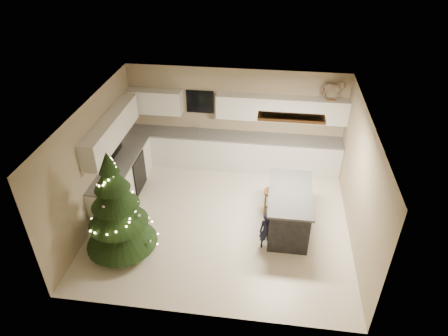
{
  "coord_description": "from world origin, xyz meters",
  "views": [
    {
      "loc": [
        0.95,
        -6.73,
        5.85
      ],
      "look_at": [
        0.0,
        0.35,
        1.15
      ],
      "focal_mm": 32.0,
      "sensor_mm": 36.0,
      "label": 1
    }
  ],
  "objects_px": {
    "island": "(289,210)",
    "toddler": "(266,231)",
    "christmas_tree": "(117,213)",
    "rocking_horse": "(333,89)",
    "bar_stool": "(271,197)"
  },
  "relations": [
    {
      "from": "christmas_tree",
      "to": "toddler",
      "type": "relative_size",
      "value": 2.81
    },
    {
      "from": "island",
      "to": "toddler",
      "type": "relative_size",
      "value": 2.07
    },
    {
      "from": "bar_stool",
      "to": "toddler",
      "type": "relative_size",
      "value": 0.8
    },
    {
      "from": "toddler",
      "to": "island",
      "type": "bearing_deg",
      "value": 48.82
    },
    {
      "from": "island",
      "to": "bar_stool",
      "type": "distance_m",
      "value": 0.54
    },
    {
      "from": "toddler",
      "to": "rocking_horse",
      "type": "xyz_separation_m",
      "value": [
        1.3,
        3.03,
        1.85
      ]
    },
    {
      "from": "christmas_tree",
      "to": "rocking_horse",
      "type": "height_order",
      "value": "rocking_horse"
    },
    {
      "from": "island",
      "to": "toddler",
      "type": "xyz_separation_m",
      "value": [
        -0.43,
        -0.64,
        -0.07
      ]
    },
    {
      "from": "island",
      "to": "christmas_tree",
      "type": "bearing_deg",
      "value": -161.19
    },
    {
      "from": "bar_stool",
      "to": "christmas_tree",
      "type": "height_order",
      "value": "christmas_tree"
    },
    {
      "from": "christmas_tree",
      "to": "toddler",
      "type": "distance_m",
      "value": 2.94
    },
    {
      "from": "island",
      "to": "toddler",
      "type": "distance_m",
      "value": 0.78
    },
    {
      "from": "rocking_horse",
      "to": "bar_stool",
      "type": "bearing_deg",
      "value": 157.4
    },
    {
      "from": "christmas_tree",
      "to": "toddler",
      "type": "xyz_separation_m",
      "value": [
        2.85,
        0.48,
        -0.54
      ]
    },
    {
      "from": "island",
      "to": "rocking_horse",
      "type": "bearing_deg",
      "value": 70.04
    }
  ]
}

